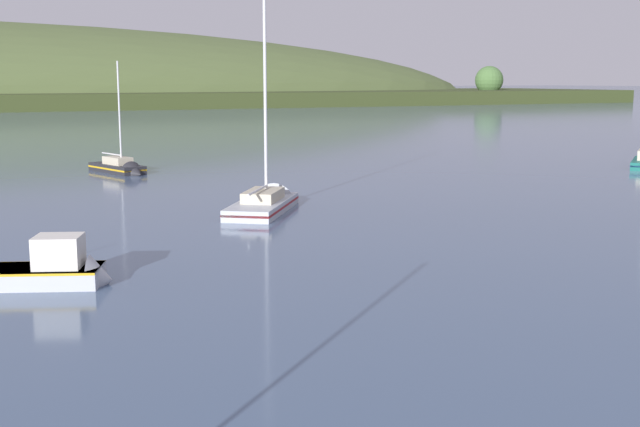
# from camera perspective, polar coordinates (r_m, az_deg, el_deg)

# --- Properties ---
(sailboat_midwater_white) EXTENTS (7.15, 7.82, 13.88)m
(sailboat_midwater_white) POSITION_cam_1_polar(r_m,az_deg,el_deg) (44.83, -3.74, 0.57)
(sailboat_midwater_white) COLOR #ADB2BC
(sailboat_midwater_white) RESTS_ON ground
(sailboat_far_left) EXTENTS (3.15, 6.65, 9.21)m
(sailboat_far_left) POSITION_cam_1_polar(r_m,az_deg,el_deg) (63.75, -13.76, 2.99)
(sailboat_far_left) COLOR #232328
(sailboat_far_left) RESTS_ON ground
(fishing_boat_moored) EXTENTS (5.70, 4.09, 3.31)m
(fishing_boat_moored) POSITION_cam_1_polar(r_m,az_deg,el_deg) (29.79, -18.80, -4.12)
(fishing_boat_moored) COLOR #ADB2BC
(fishing_boat_moored) RESTS_ON ground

